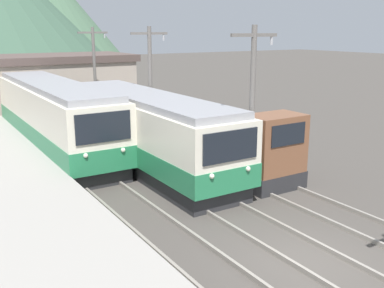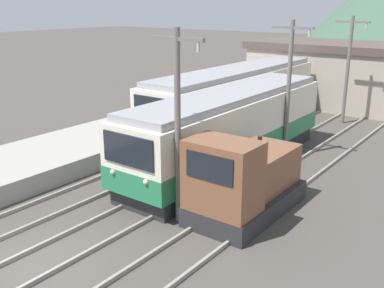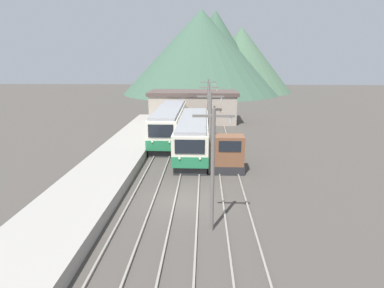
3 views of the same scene
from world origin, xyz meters
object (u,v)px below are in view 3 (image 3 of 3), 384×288
shunting_locomotive (227,153)px  catenary_mast_distant (208,102)px  commuter_train_left (170,125)px  commuter_train_center (193,137)px  catenary_mast_mid (210,130)px  catenary_mast_far (209,113)px  catenary_mast_near (213,167)px

shunting_locomotive → catenary_mast_distant: size_ratio=0.74×
commuter_train_left → shunting_locomotive: (5.80, -9.01, -0.48)m
commuter_train_center → catenary_mast_mid: 6.09m
commuter_train_left → catenary_mast_far: size_ratio=2.23×
catenary_mast_mid → shunting_locomotive: bearing=48.9°
shunting_locomotive → catenary_mast_far: size_ratio=0.74×
shunting_locomotive → catenary_mast_distant: (-1.49, 14.53, 2.29)m
catenary_mast_far → catenary_mast_distant: 8.12m
commuter_train_center → catenary_mast_near: size_ratio=2.01×
catenary_mast_near → catenary_mast_mid: (0.00, 8.12, 0.00)m
shunting_locomotive → catenary_mast_near: catenary_mast_near is taller
catenary_mast_near → catenary_mast_far: 16.24m
commuter_train_left → catenary_mast_mid: (4.31, -10.72, 1.81)m
shunting_locomotive → catenary_mast_near: 10.21m
shunting_locomotive → catenary_mast_near: (-1.49, -9.83, 2.29)m
commuter_train_left → catenary_mast_far: catenary_mast_far is taller
catenary_mast_near → catenary_mast_distant: (0.00, 24.36, 0.00)m
commuter_train_left → catenary_mast_near: 19.41m
shunting_locomotive → catenary_mast_distant: catenary_mast_distant is taller
commuter_train_center → catenary_mast_far: catenary_mast_far is taller
commuter_train_center → catenary_mast_distant: (1.51, 10.66, 1.90)m
catenary_mast_mid → catenary_mast_far: same height
catenary_mast_mid → catenary_mast_distant: size_ratio=1.00×
commuter_train_left → catenary_mast_distant: (4.31, 5.52, 1.81)m
commuter_train_center → commuter_train_left: bearing=118.6°
commuter_train_left → commuter_train_center: size_ratio=1.11×
commuter_train_center → catenary_mast_far: 3.51m
commuter_train_left → catenary_mast_mid: 11.69m
catenary_mast_near → commuter_train_center: bearing=96.3°
commuter_train_center → shunting_locomotive: commuter_train_center is taller
commuter_train_left → catenary_mast_near: bearing=-77.1°
commuter_train_left → catenary_mast_distant: bearing=52.0°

